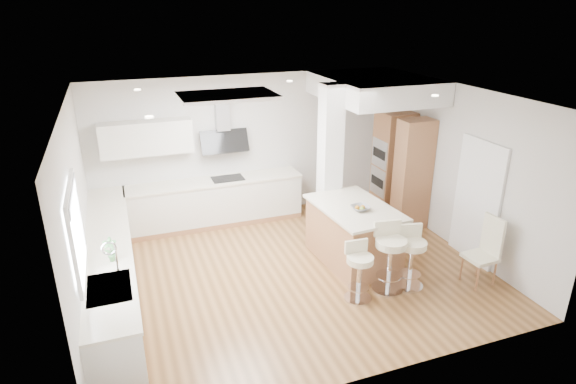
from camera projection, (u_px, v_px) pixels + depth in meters
name	position (u px, v px, depth m)	size (l,w,h in m)	color
ground	(292.00, 271.00, 7.75)	(6.00, 6.00, 0.00)	olive
ceiling	(292.00, 271.00, 7.75)	(6.00, 5.00, 0.02)	white
wall_back	(248.00, 147.00, 9.42)	(6.00, 0.04, 2.80)	beige
wall_left	(78.00, 219.00, 6.28)	(0.04, 5.00, 2.80)	beige
wall_right	(457.00, 168.00, 8.19)	(0.04, 5.00, 2.80)	beige
skylight	(228.00, 96.00, 7.00)	(4.10, 2.10, 0.06)	white
window_left	(75.00, 227.00, 5.40)	(0.06, 1.28, 1.07)	white
doorway_right	(477.00, 203.00, 7.81)	(0.05, 1.00, 2.10)	#3F3931
counter_left	(112.00, 269.00, 6.92)	(0.63, 4.50, 1.35)	#A36E46
counter_back	(207.00, 191.00, 9.14)	(3.62, 0.63, 2.50)	#A36E46
pillar	(330.00, 164.00, 8.40)	(0.35, 0.35, 2.80)	white
soffit	(374.00, 88.00, 8.69)	(1.78, 2.20, 0.40)	white
oven_column	(400.00, 168.00, 9.29)	(0.63, 1.21, 2.10)	#A36E46
peninsula	(353.00, 233.00, 7.91)	(1.19, 1.70, 1.06)	#A36E46
bar_stool_a	(359.00, 268.00, 6.86)	(0.42, 0.42, 0.89)	silver
bar_stool_b	(390.00, 254.00, 7.06)	(0.54, 0.54, 1.07)	silver
bar_stool_c	(411.00, 254.00, 7.16)	(0.52, 0.52, 0.98)	silver
dining_chair	(486.00, 248.00, 7.27)	(0.44, 0.44, 1.08)	beige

